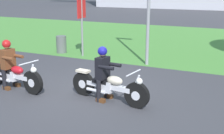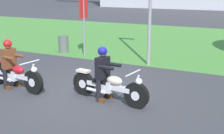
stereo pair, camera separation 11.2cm
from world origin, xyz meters
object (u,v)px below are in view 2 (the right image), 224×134
object	(u,v)px
motorcycle_lead	(109,86)
rider_follow	(9,60)
rider_lead	(103,69)
trash_can	(63,44)
motorcycle_follow	(15,75)
sign_banner	(84,15)

from	to	relation	value
motorcycle_lead	rider_follow	bearing A→B (deg)	-166.85
rider_follow	rider_lead	bearing A→B (deg)	13.96
motorcycle_lead	trash_can	xyz separation A→B (m)	(-4.44, 4.28, -0.01)
rider_lead	trash_can	bearing A→B (deg)	142.59
motorcycle_follow	motorcycle_lead	bearing A→B (deg)	13.96
rider_lead	rider_follow	bearing A→B (deg)	-166.04
rider_lead	trash_can	xyz separation A→B (m)	(-4.27, 4.26, -0.44)
motorcycle_lead	sign_banner	xyz separation A→B (m)	(-3.25, 4.11, 1.33)
motorcycle_follow	sign_banner	size ratio (longest dim) A/B	0.85
motorcycle_lead	rider_follow	xyz separation A→B (m)	(-3.02, -0.30, 0.43)
motorcycle_follow	sign_banner	bearing A→B (deg)	102.63
rider_lead	sign_banner	xyz separation A→B (m)	(-3.08, 4.09, 0.91)
motorcycle_lead	trash_can	distance (m)	6.17
trash_can	rider_follow	bearing A→B (deg)	-72.72
motorcycle_lead	motorcycle_follow	bearing A→B (deg)	-166.04
rider_lead	sign_banner	world-z (taller)	sign_banner
motorcycle_lead	rider_follow	size ratio (longest dim) A/B	1.60
motorcycle_lead	rider_follow	distance (m)	3.06
sign_banner	rider_follow	bearing A→B (deg)	-86.98
rider_lead	trash_can	world-z (taller)	rider_lead
trash_can	sign_banner	xyz separation A→B (m)	(1.19, -0.17, 1.35)
motorcycle_follow	trash_can	size ratio (longest dim) A/B	2.94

